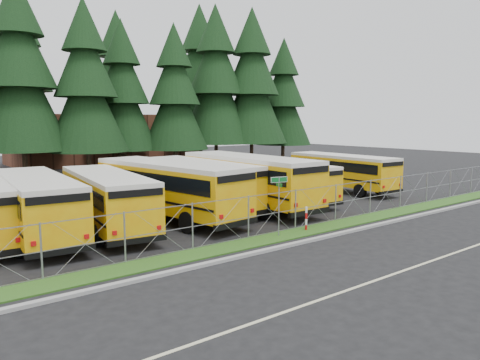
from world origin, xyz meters
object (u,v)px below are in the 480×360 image
bus_6 (278,182)px  striped_bollard (306,219)px  bus_3 (165,191)px  bus_5 (244,182)px  street_sign (279,194)px  bus_2 (105,201)px  bus_east (338,173)px  bus_1 (35,207)px  bus_4 (201,185)px

bus_6 → striped_bollard: size_ratio=8.36×
bus_3 → striped_bollard: bearing=-66.7°
bus_5 → street_sign: (-3.27, -6.64, 0.42)m
bus_2 → striped_bollard: size_ratio=9.01×
bus_5 → bus_6: size_ratio=1.23×
bus_5 → striped_bollard: size_ratio=10.24×
street_sign → striped_bollard: bearing=0.3°
street_sign → striped_bollard: size_ratio=2.34×
bus_6 → bus_east: bearing=8.1°
bus_3 → street_sign: bus_3 is taller
street_sign → bus_east: bearing=29.8°
bus_1 → bus_6: size_ratio=1.10×
bus_3 → striped_bollard: bus_3 is taller
bus_2 → bus_4: bearing=20.2°
bus_1 → bus_east: 22.07m
bus_4 → bus_1: bearing=-177.5°
bus_6 → bus_5: bearing=-172.2°
bus_1 → bus_6: bearing=5.4°
bus_2 → striped_bollard: 9.95m
bus_1 → bus_3: bus_3 is taller
bus_3 → striped_bollard: 7.90m
bus_3 → bus_5: 5.47m
bus_east → bus_2: bearing=-174.1°
bus_2 → bus_5: 8.99m
bus_1 → bus_2: size_ratio=1.02×
bus_east → bus_4: bearing=-179.1°
bus_4 → bus_east: size_ratio=1.07×
bus_5 → bus_6: bus_5 is taller
bus_2 → street_sign: 8.63m
bus_6 → bus_east: bus_east is taller
bus_2 → bus_east: size_ratio=1.03×
bus_2 → bus_3: bearing=12.2°
bus_3 → bus_5: (5.47, -0.09, 0.04)m
bus_1 → bus_east: (22.06, 0.73, -0.06)m
bus_4 → bus_east: 12.25m
bus_2 → bus_4: size_ratio=0.96×
bus_6 → street_sign: bearing=-130.0°
bus_6 → bus_3: bearing=-176.1°
bus_2 → bus_5: (8.98, 0.19, 0.19)m
bus_1 → striped_bollard: 12.73m
bus_4 → street_sign: size_ratio=4.01×
bus_3 → bus_5: bus_5 is taller
bus_1 → striped_bollard: (10.72, -6.82, -0.84)m
bus_3 → street_sign: bearing=-79.6°
bus_east → bus_5: bearing=-172.1°
bus_2 → bus_3: bus_3 is taller
bus_1 → bus_2: 3.19m
bus_2 → bus_5: size_ratio=0.88×
bus_3 → bus_east: bearing=-4.6°
bus_4 → striped_bollard: bearing=-87.4°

